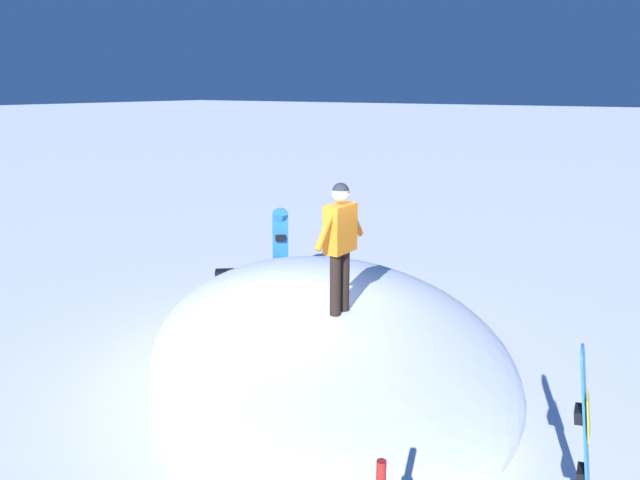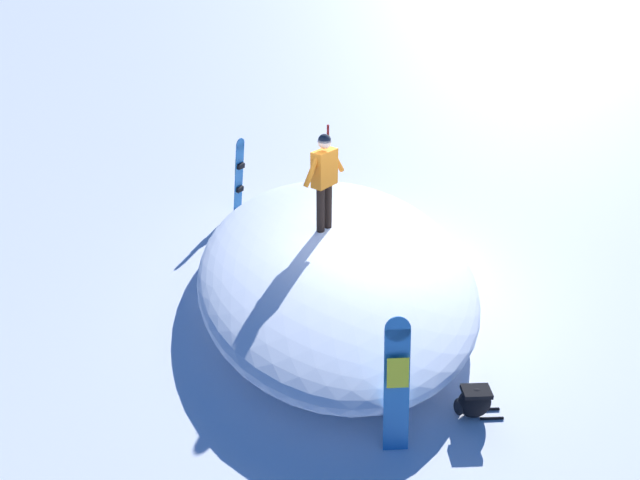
{
  "view_description": "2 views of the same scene",
  "coord_description": "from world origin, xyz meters",
  "px_view_note": "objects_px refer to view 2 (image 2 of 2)",
  "views": [
    {
      "loc": [
        -5.61,
        -4.35,
        3.75
      ],
      "look_at": [
        0.09,
        -0.66,
        1.91
      ],
      "focal_mm": 31.66,
      "sensor_mm": 36.0,
      "label": 1
    },
    {
      "loc": [
        6.77,
        3.84,
        5.11
      ],
      "look_at": [
        0.8,
        -0.55,
        1.05
      ],
      "focal_mm": 29.21,
      "sensor_mm": 36.0,
      "label": 2
    }
  ],
  "objects_px": {
    "snowboard_primary_upright": "(239,174)",
    "trail_marker_pole": "(328,156)",
    "snowboarder_standing": "(324,174)",
    "backpack_near": "(473,402)",
    "snowboard_secondary_upright": "(397,382)"
  },
  "relations": [
    {
      "from": "snowboarder_standing",
      "to": "snowboard_secondary_upright",
      "type": "relative_size",
      "value": 1.06
    },
    {
      "from": "snowboard_secondary_upright",
      "to": "trail_marker_pole",
      "type": "height_order",
      "value": "trail_marker_pole"
    },
    {
      "from": "snowboarder_standing",
      "to": "backpack_near",
      "type": "distance_m",
      "value": 4.17
    },
    {
      "from": "snowboard_primary_upright",
      "to": "trail_marker_pole",
      "type": "height_order",
      "value": "snowboard_primary_upright"
    },
    {
      "from": "snowboarder_standing",
      "to": "trail_marker_pole",
      "type": "xyz_separation_m",
      "value": [
        -3.25,
        -2.24,
        -1.09
      ]
    },
    {
      "from": "snowboard_primary_upright",
      "to": "backpack_near",
      "type": "relative_size",
      "value": 2.79
    },
    {
      "from": "snowboard_secondary_upright",
      "to": "backpack_near",
      "type": "bearing_deg",
      "value": 141.23
    },
    {
      "from": "snowboarder_standing",
      "to": "snowboard_primary_upright",
      "type": "xyz_separation_m",
      "value": [
        -1.1,
        -3.11,
        -1.06
      ]
    },
    {
      "from": "snowboard_primary_upright",
      "to": "snowboarder_standing",
      "type": "bearing_deg",
      "value": 70.48
    },
    {
      "from": "snowboard_primary_upright",
      "to": "trail_marker_pole",
      "type": "relative_size",
      "value": 1.05
    },
    {
      "from": "backpack_near",
      "to": "snowboard_primary_upright",
      "type": "bearing_deg",
      "value": -112.37
    },
    {
      "from": "snowboarder_standing",
      "to": "backpack_near",
      "type": "height_order",
      "value": "snowboarder_standing"
    },
    {
      "from": "backpack_near",
      "to": "trail_marker_pole",
      "type": "height_order",
      "value": "trail_marker_pole"
    },
    {
      "from": "snowboarder_standing",
      "to": "backpack_near",
      "type": "bearing_deg",
      "value": 65.17
    },
    {
      "from": "trail_marker_pole",
      "to": "snowboard_secondary_upright",
      "type": "bearing_deg",
      "value": 41.46
    }
  ]
}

